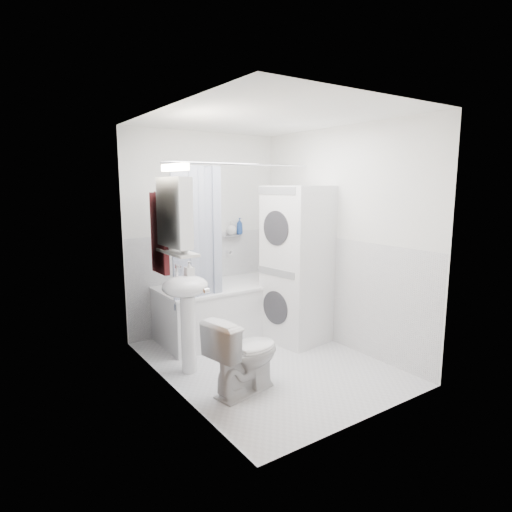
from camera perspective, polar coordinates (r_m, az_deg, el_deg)
floor at (r=4.48m, az=1.35°, el=-13.97°), size 2.60×2.60×0.00m
room_walls at (r=4.12m, az=1.43°, el=5.35°), size 2.60×2.60×2.60m
wainscot at (r=4.51m, az=-0.80°, el=-5.73°), size 1.98×2.58×2.58m
door at (r=3.24m, az=-6.62°, el=-4.62°), size 0.05×2.00×2.00m
bathtub at (r=5.14m, az=-3.78°, el=-6.76°), size 1.65×0.78×0.63m
tub_spout at (r=5.39m, az=-3.80°, el=0.55°), size 0.04×0.12×0.04m
curtain_rod at (r=4.66m, az=-1.89°, el=12.15°), size 1.83×0.02×0.02m
shower_curtain at (r=4.42m, az=-7.77°, el=2.46°), size 0.55×0.02×1.45m
sink at (r=4.08m, az=-9.29°, el=-5.99°), size 0.44×0.37×1.04m
medicine_cabinet at (r=3.75m, az=-10.83°, el=5.97°), size 0.13×0.50×0.71m
shelf at (r=3.80m, az=-10.45°, el=0.47°), size 0.18×0.54×0.02m
shower_caddy at (r=5.37m, az=-3.31°, el=2.71°), size 0.22×0.06×0.02m
towel at (r=4.01m, az=-12.74°, el=3.24°), size 0.07×0.31×0.76m
washer_dryer at (r=4.87m, az=5.61°, el=-1.16°), size 0.71×0.70×1.77m
toilet at (r=3.79m, az=-1.55°, el=-12.97°), size 0.75×0.52×0.68m
soap_pump at (r=4.05m, az=-8.88°, el=-2.52°), size 0.08×0.17×0.08m
shelf_bottle at (r=3.66m, az=-9.52°, el=0.91°), size 0.07×0.18×0.07m
shelf_cup at (r=3.90m, az=-11.20°, el=1.62°), size 0.10×0.09×0.10m
shampoo_a at (r=5.37m, az=-3.29°, el=3.52°), size 0.13×0.17×0.13m
shampoo_b at (r=5.43m, az=-2.20°, el=3.33°), size 0.08×0.21×0.08m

